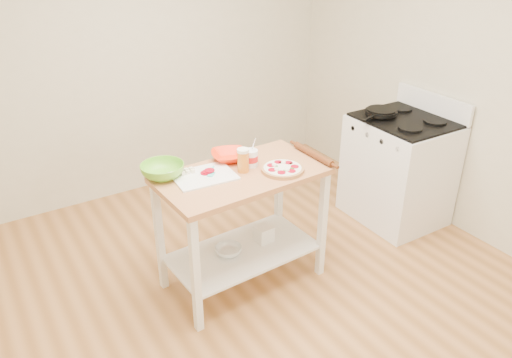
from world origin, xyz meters
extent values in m
cube|color=#B17741|center=(0.00, 0.00, -0.01)|extent=(4.00, 4.50, 0.02)
cube|color=beige|center=(0.00, 2.26, 1.35)|extent=(4.00, 0.02, 2.70)
cube|color=beige|center=(2.01, 0.00, 1.35)|extent=(0.02, 4.50, 2.70)
cube|color=#BA7C4C|center=(0.02, 0.43, 0.88)|extent=(1.16, 0.67, 0.04)
cube|color=white|center=(0.02, 0.43, 0.25)|extent=(1.08, 0.60, 0.02)
cube|color=white|center=(-0.49, 0.14, 0.43)|extent=(0.05, 0.05, 0.86)
cube|color=white|center=(-0.52, 0.67, 0.43)|extent=(0.05, 0.05, 0.86)
cube|color=white|center=(0.56, 0.18, 0.43)|extent=(0.05, 0.05, 0.86)
cube|color=white|center=(0.53, 0.71, 0.43)|extent=(0.05, 0.05, 0.86)
cube|color=white|center=(1.65, 0.49, 0.46)|extent=(0.69, 0.80, 0.92)
cube|color=black|center=(1.65, 0.49, 0.93)|extent=(0.65, 0.76, 0.02)
cube|color=white|center=(1.97, 0.48, 1.02)|extent=(0.04, 0.79, 0.18)
cylinder|color=black|center=(1.53, 0.65, 0.98)|extent=(0.27, 0.27, 0.03)
cube|color=black|center=(1.33, 0.60, 0.98)|extent=(0.17, 0.07, 0.02)
cylinder|color=tan|center=(0.27, 0.30, 0.91)|extent=(0.29, 0.29, 0.02)
cylinder|color=tan|center=(0.27, 0.30, 0.92)|extent=(0.29, 0.29, 0.01)
cylinder|color=white|center=(0.27, 0.30, 0.92)|extent=(0.26, 0.26, 0.01)
cylinder|color=#9D0318|center=(0.34, 0.34, 0.93)|extent=(0.06, 0.06, 0.01)
cylinder|color=#9D0318|center=(0.29, 0.38, 0.93)|extent=(0.06, 0.06, 0.01)
cylinder|color=#9D0318|center=(0.22, 0.37, 0.93)|extent=(0.06, 0.06, 0.01)
cylinder|color=#9D0318|center=(0.18, 0.30, 0.93)|extent=(0.06, 0.06, 0.01)
cylinder|color=#9D0318|center=(0.21, 0.24, 0.93)|extent=(0.06, 0.06, 0.01)
cylinder|color=#9D0318|center=(0.29, 0.22, 0.93)|extent=(0.06, 0.06, 0.01)
cylinder|color=#9D0318|center=(0.34, 0.26, 0.93)|extent=(0.06, 0.06, 0.01)
sphere|color=white|center=(0.31, 0.35, 0.93)|extent=(0.04, 0.04, 0.04)
sphere|color=white|center=(0.24, 0.35, 0.93)|extent=(0.04, 0.04, 0.04)
sphere|color=white|center=(0.21, 0.29, 0.93)|extent=(0.04, 0.04, 0.04)
sphere|color=white|center=(0.26, 0.24, 0.93)|extent=(0.04, 0.04, 0.04)
plane|color=#26631A|center=(0.35, 0.31, 0.93)|extent=(0.03, 0.03, 0.00)
plane|color=#26631A|center=(0.29, 0.37, 0.93)|extent=(0.03, 0.03, 0.00)
plane|color=#26631A|center=(0.24, 0.34, 0.93)|extent=(0.04, 0.04, 0.00)
plane|color=#26631A|center=(0.21, 0.29, 0.93)|extent=(0.03, 0.03, 0.00)
plane|color=#26631A|center=(0.25, 0.25, 0.93)|extent=(0.03, 0.03, 0.00)
plane|color=#26631A|center=(0.31, 0.25, 0.93)|extent=(0.04, 0.04, 0.00)
plane|color=#26631A|center=(0.35, 0.32, 0.93)|extent=(0.03, 0.03, 0.00)
cube|color=white|center=(-0.22, 0.51, 0.91)|extent=(0.42, 0.33, 0.01)
cube|color=#F4EACC|center=(-0.34, 0.59, 0.92)|extent=(0.03, 0.03, 0.02)
cube|color=#F4EACC|center=(-0.30, 0.58, 0.92)|extent=(0.03, 0.03, 0.02)
cube|color=#F4EACC|center=(-0.27, 0.58, 0.92)|extent=(0.03, 0.03, 0.02)
cube|color=#F4EACC|center=(-0.34, 0.62, 0.92)|extent=(0.03, 0.03, 0.02)
cube|color=#F4EACC|center=(-0.30, 0.62, 0.92)|extent=(0.03, 0.03, 0.02)
cube|color=#F4EACC|center=(-0.27, 0.62, 0.92)|extent=(0.03, 0.03, 0.02)
cylinder|color=#9D0318|center=(-0.20, 0.53, 0.92)|extent=(0.07, 0.07, 0.01)
cylinder|color=#9D0318|center=(-0.19, 0.52, 0.92)|extent=(0.07, 0.07, 0.01)
cylinder|color=#9D0318|center=(-0.17, 0.52, 0.93)|extent=(0.07, 0.07, 0.01)
cube|color=#46D5CE|center=(-0.18, 0.48, 0.92)|extent=(0.07, 0.07, 0.01)
cylinder|color=#46D5CE|center=(-0.15, 0.55, 0.92)|extent=(0.08, 0.08, 0.01)
cube|color=silver|center=(-0.33, 0.63, 0.91)|extent=(0.18, 0.04, 0.00)
cube|color=black|center=(-0.46, 0.64, 0.92)|extent=(0.10, 0.03, 0.01)
imported|color=#FF300C|center=(0.05, 0.65, 0.93)|extent=(0.32, 0.32, 0.06)
imported|color=#69BC2C|center=(-0.45, 0.65, 0.95)|extent=(0.33, 0.33, 0.09)
cylinder|color=orange|center=(0.04, 0.44, 0.97)|extent=(0.08, 0.08, 0.14)
cylinder|color=white|center=(0.04, 0.44, 1.05)|extent=(0.08, 0.08, 0.02)
cylinder|color=white|center=(0.13, 0.48, 0.96)|extent=(0.10, 0.10, 0.12)
cylinder|color=red|center=(0.13, 0.48, 0.96)|extent=(0.10, 0.10, 0.04)
cylinder|color=silver|center=(0.15, 0.48, 1.05)|extent=(0.01, 0.06, 0.12)
cylinder|color=#5E2F15|center=(0.58, 0.36, 0.92)|extent=(0.05, 0.41, 0.05)
imported|color=silver|center=(-0.09, 0.45, 0.29)|extent=(0.22, 0.22, 0.06)
cube|color=white|center=(0.22, 0.46, 0.32)|extent=(0.13, 0.13, 0.12)
camera|label=1|loc=(-1.51, -2.17, 2.40)|focal=35.00mm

